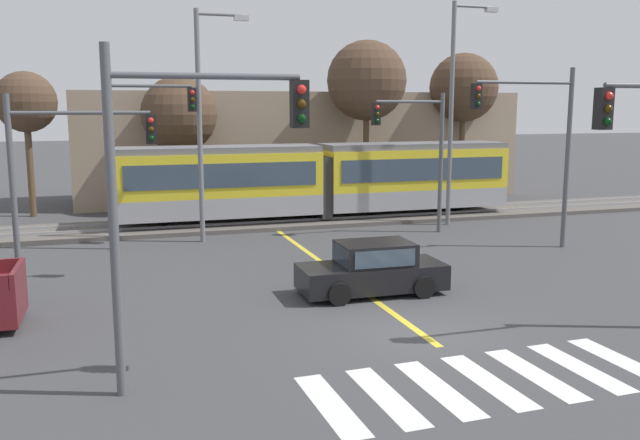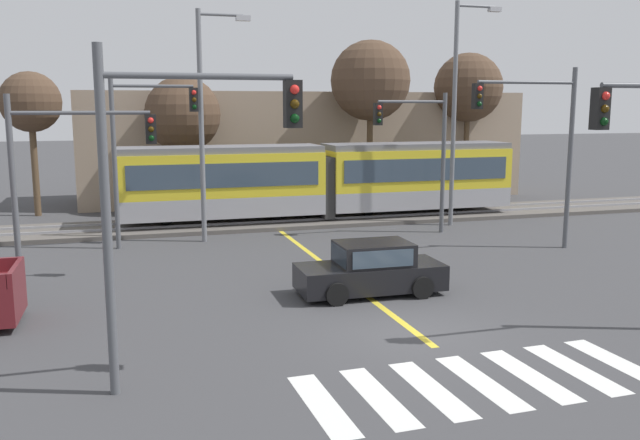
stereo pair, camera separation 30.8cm
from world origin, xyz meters
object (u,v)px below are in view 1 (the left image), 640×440
(bare_tree_east, at_px, (367,81))
(light_rail_tram, at_px, (320,178))
(traffic_light_mid_right, at_px, (538,132))
(bare_tree_far_west, at_px, (26,103))
(traffic_light_near_left, at_px, (180,170))
(bare_tree_west, at_px, (179,115))
(traffic_light_far_right, at_px, (418,141))
(traffic_light_mid_left, at_px, (65,161))
(sedan_crossing, at_px, (372,270))
(street_lamp_east, at_px, (455,102))
(traffic_light_far_left, at_px, (140,136))
(bare_tree_far_east, at_px, (464,88))
(street_lamp_centre, at_px, (204,113))

(bare_tree_east, bearing_deg, light_rail_tram, -134.61)
(traffic_light_mid_right, height_order, bare_tree_far_west, bare_tree_far_west)
(traffic_light_mid_right, relative_size, bare_tree_east, 0.77)
(traffic_light_near_left, distance_m, bare_tree_west, 22.35)
(traffic_light_near_left, distance_m, bare_tree_far_west, 23.61)
(bare_tree_far_west, bearing_deg, traffic_light_far_right, -31.33)
(traffic_light_far_right, height_order, traffic_light_mid_left, traffic_light_far_right)
(sedan_crossing, bearing_deg, bare_tree_far_west, 120.79)
(street_lamp_east, distance_m, bare_tree_west, 13.60)
(traffic_light_far_right, height_order, traffic_light_far_left, traffic_light_far_left)
(traffic_light_mid_left, height_order, bare_tree_east, bare_tree_east)
(traffic_light_mid_right, relative_size, traffic_light_near_left, 1.05)
(sedan_crossing, distance_m, traffic_light_mid_left, 9.65)
(traffic_light_near_left, xyz_separation_m, traffic_light_far_left, (-0.05, 13.76, 0.08))
(bare_tree_west, bearing_deg, bare_tree_far_east, 2.28)
(bare_tree_east, bearing_deg, bare_tree_far_east, 13.25)
(bare_tree_far_west, bearing_deg, bare_tree_far_east, -0.50)
(bare_tree_far_west, bearing_deg, traffic_light_mid_right, -36.72)
(sedan_crossing, bearing_deg, traffic_light_far_left, 124.29)
(light_rail_tram, relative_size, traffic_light_near_left, 2.86)
(traffic_light_far_right, relative_size, bare_tree_far_west, 0.84)
(traffic_light_far_right, height_order, bare_tree_far_west, bare_tree_far_west)
(street_lamp_centre, height_order, street_lamp_east, street_lamp_east)
(traffic_light_near_left, relative_size, bare_tree_west, 0.94)
(traffic_light_near_left, relative_size, bare_tree_far_east, 0.77)
(light_rail_tram, height_order, street_lamp_centre, street_lamp_centre)
(traffic_light_far_right, bearing_deg, bare_tree_west, 134.95)
(traffic_light_mid_right, distance_m, traffic_light_far_left, 14.84)
(street_lamp_east, relative_size, bare_tree_far_east, 1.18)
(traffic_light_mid_right, relative_size, street_lamp_east, 0.69)
(traffic_light_far_left, height_order, bare_tree_far_east, bare_tree_far_east)
(traffic_light_mid_left, bearing_deg, bare_tree_far_west, 99.61)
(traffic_light_mid_left, relative_size, bare_tree_far_east, 0.68)
(street_lamp_centre, bearing_deg, light_rail_tram, 29.39)
(light_rail_tram, distance_m, bare_tree_east, 7.10)
(sedan_crossing, xyz_separation_m, traffic_light_mid_left, (-8.32, 3.80, 3.07))
(bare_tree_far_west, xyz_separation_m, bare_tree_east, (16.85, -1.76, 1.16))
(sedan_crossing, relative_size, bare_tree_east, 0.48)
(traffic_light_mid_right, bearing_deg, traffic_light_near_left, -147.25)
(street_lamp_centre, bearing_deg, street_lamp_east, 3.09)
(traffic_light_near_left, relative_size, traffic_light_far_left, 0.98)
(sedan_crossing, relative_size, traffic_light_near_left, 0.65)
(bare_tree_east, bearing_deg, bare_tree_far_west, 174.03)
(sedan_crossing, xyz_separation_m, bare_tree_west, (-3.58, 17.15, 4.24))
(bare_tree_west, bearing_deg, light_rail_tram, -38.83)
(sedan_crossing, xyz_separation_m, traffic_light_far_left, (-5.93, 8.69, 3.58))
(traffic_light_mid_right, bearing_deg, street_lamp_centre, 155.77)
(street_lamp_east, bearing_deg, street_lamp_centre, -176.91)
(bare_tree_west, height_order, bare_tree_east, bare_tree_east)
(bare_tree_far_east, bearing_deg, light_rail_tram, -152.57)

